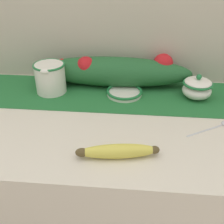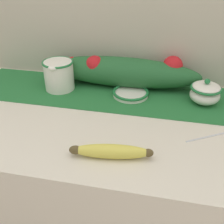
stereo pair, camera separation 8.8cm
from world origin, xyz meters
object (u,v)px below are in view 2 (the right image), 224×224
at_px(sugar_bowl, 205,93).
at_px(cream_pitcher, 59,74).
at_px(small_dish, 131,93).
at_px(banana, 111,151).

bearing_deg(sugar_bowl, cream_pitcher, 179.89).
xyz_separation_m(cream_pitcher, sugar_bowl, (0.55, -0.00, -0.02)).
relative_size(small_dish, banana, 0.60).
distance_m(sugar_bowl, banana, 0.45).
relative_size(cream_pitcher, small_dish, 1.02).
xyz_separation_m(sugar_bowl, banana, (-0.27, -0.36, -0.02)).
bearing_deg(small_dish, banana, -89.78).
bearing_deg(small_dish, sugar_bowl, 0.22).
relative_size(cream_pitcher, banana, 0.61).
height_order(small_dish, banana, banana).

